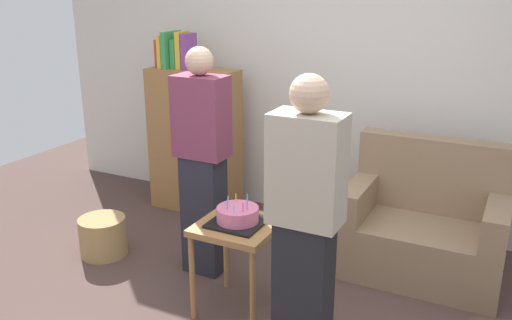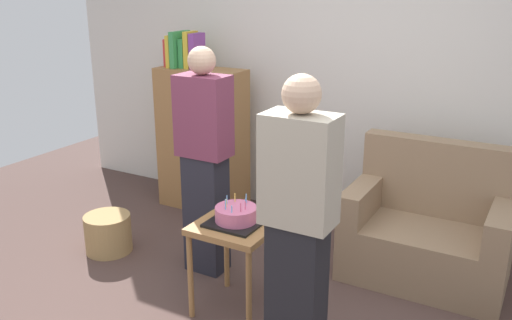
{
  "view_description": "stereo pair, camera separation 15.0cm",
  "coord_description": "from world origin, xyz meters",
  "px_view_note": "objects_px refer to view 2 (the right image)",
  "views": [
    {
      "loc": [
        1.33,
        -2.4,
        2.03
      ],
      "look_at": [
        -0.16,
        0.57,
        0.95
      ],
      "focal_mm": 38.55,
      "sensor_mm": 36.0,
      "label": 1
    },
    {
      "loc": [
        1.47,
        -2.33,
        2.03
      ],
      "look_at": [
        -0.16,
        0.57,
        0.95
      ],
      "focal_mm": 38.55,
      "sensor_mm": 36.0,
      "label": 2
    }
  ],
  "objects_px": {
    "person_holding_cake": "(298,232)",
    "wicker_basket": "(108,233)",
    "bookshelf": "(202,136)",
    "side_table": "(236,237)",
    "person_blowing_candles": "(205,162)",
    "couch": "(428,231)",
    "birthday_cake": "(236,215)"
  },
  "relations": [
    {
      "from": "couch",
      "to": "bookshelf",
      "type": "height_order",
      "value": "bookshelf"
    },
    {
      "from": "person_blowing_candles",
      "to": "side_table",
      "type": "bearing_deg",
      "value": -53.32
    },
    {
      "from": "person_holding_cake",
      "to": "birthday_cake",
      "type": "bearing_deg",
      "value": -3.74
    },
    {
      "from": "side_table",
      "to": "person_holding_cake",
      "type": "relative_size",
      "value": 0.38
    },
    {
      "from": "bookshelf",
      "to": "person_holding_cake",
      "type": "distance_m",
      "value": 2.43
    },
    {
      "from": "wicker_basket",
      "to": "birthday_cake",
      "type": "bearing_deg",
      "value": -8.78
    },
    {
      "from": "couch",
      "to": "person_blowing_candles",
      "type": "distance_m",
      "value": 1.66
    },
    {
      "from": "couch",
      "to": "birthday_cake",
      "type": "xyz_separation_m",
      "value": [
        -0.95,
        -1.05,
        0.32
      ]
    },
    {
      "from": "person_holding_cake",
      "to": "wicker_basket",
      "type": "xyz_separation_m",
      "value": [
        -1.88,
        0.55,
        -0.68
      ]
    },
    {
      "from": "person_blowing_candles",
      "to": "wicker_basket",
      "type": "bearing_deg",
      "value": 173.99
    },
    {
      "from": "person_holding_cake",
      "to": "wicker_basket",
      "type": "bearing_deg",
      "value": 11.01
    },
    {
      "from": "side_table",
      "to": "bookshelf",
      "type": "bearing_deg",
      "value": 131.43
    },
    {
      "from": "person_blowing_candles",
      "to": "person_holding_cake",
      "type": "bearing_deg",
      "value": -50.1
    },
    {
      "from": "wicker_basket",
      "to": "side_table",
      "type": "bearing_deg",
      "value": -8.78
    },
    {
      "from": "birthday_cake",
      "to": "wicker_basket",
      "type": "bearing_deg",
      "value": 171.22
    },
    {
      "from": "bookshelf",
      "to": "person_holding_cake",
      "type": "height_order",
      "value": "person_holding_cake"
    },
    {
      "from": "bookshelf",
      "to": "side_table",
      "type": "height_order",
      "value": "bookshelf"
    },
    {
      "from": "person_blowing_candles",
      "to": "wicker_basket",
      "type": "relative_size",
      "value": 4.53
    },
    {
      "from": "wicker_basket",
      "to": "person_blowing_candles",
      "type": "bearing_deg",
      "value": 10.28
    },
    {
      "from": "birthday_cake",
      "to": "person_holding_cake",
      "type": "bearing_deg",
      "value": -31.0
    },
    {
      "from": "birthday_cake",
      "to": "side_table",
      "type": "bearing_deg",
      "value": -63.03
    },
    {
      "from": "birthday_cake",
      "to": "wicker_basket",
      "type": "relative_size",
      "value": 0.89
    },
    {
      "from": "bookshelf",
      "to": "side_table",
      "type": "bearing_deg",
      "value": -48.57
    },
    {
      "from": "bookshelf",
      "to": "birthday_cake",
      "type": "distance_m",
      "value": 1.77
    },
    {
      "from": "bookshelf",
      "to": "side_table",
      "type": "distance_m",
      "value": 1.78
    },
    {
      "from": "couch",
      "to": "wicker_basket",
      "type": "bearing_deg",
      "value": -159.4
    },
    {
      "from": "couch",
      "to": "person_blowing_candles",
      "type": "relative_size",
      "value": 0.67
    },
    {
      "from": "wicker_basket",
      "to": "person_holding_cake",
      "type": "bearing_deg",
      "value": -16.25
    },
    {
      "from": "couch",
      "to": "birthday_cake",
      "type": "height_order",
      "value": "couch"
    },
    {
      "from": "birthday_cake",
      "to": "person_blowing_candles",
      "type": "bearing_deg",
      "value": 142.97
    },
    {
      "from": "side_table",
      "to": "person_holding_cake",
      "type": "xyz_separation_m",
      "value": [
        0.58,
        -0.35,
        0.32
      ]
    },
    {
      "from": "bookshelf",
      "to": "person_blowing_candles",
      "type": "bearing_deg",
      "value": -54.16
    }
  ]
}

